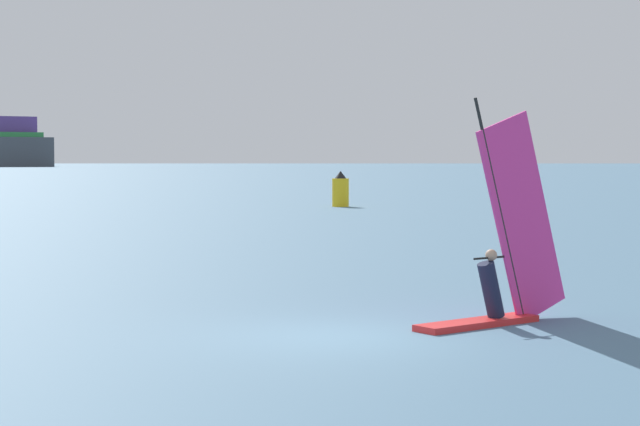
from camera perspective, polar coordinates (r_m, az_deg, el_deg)
The scene contains 3 objects.
ground_plane at distance 18.75m, azimuth 0.94°, elevation -6.58°, with size 4000.00×4000.00×0.00m, color #476B84.
windsurfer at distance 20.39m, azimuth 9.59°, elevation -2.76°, with size 3.65×1.69×4.30m.
channel_buoy at distance 70.59m, azimuth 1.10°, elevation 1.21°, with size 1.10×1.10×2.36m.
Camera 1 is at (-5.37, -17.70, 3.06)m, focal length 60.24 mm.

